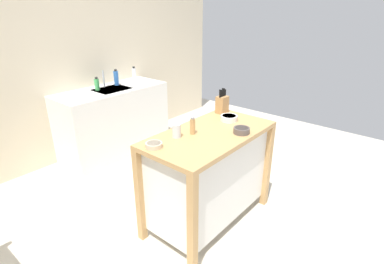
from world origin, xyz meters
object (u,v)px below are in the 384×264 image
at_px(bowl_stoneware_deep, 242,130).
at_px(knife_block, 222,104).
at_px(bowl_ceramic_small, 154,145).
at_px(pepper_grinder, 193,126).
at_px(bowl_ceramic_wide, 229,118).
at_px(sink_faucet, 104,79).
at_px(trash_bin, 248,156).
at_px(kitchen_island, 209,173).
at_px(bottle_dish_soap, 134,75).
at_px(bottle_hand_soap, 97,84).
at_px(bottle_spray_cleaner, 116,78).
at_px(drinking_cup, 177,131).

bearing_deg(bowl_stoneware_deep, knife_block, 52.84).
distance_m(bowl_ceramic_small, pepper_grinder, 0.40).
bearing_deg(bowl_ceramic_wide, bowl_ceramic_small, 172.41).
bearing_deg(sink_faucet, trash_bin, -76.11).
xyz_separation_m(kitchen_island, sink_faucet, (0.36, 2.02, 0.50)).
height_order(kitchen_island, bottle_dish_soap, bottle_dish_soap).
bearing_deg(kitchen_island, knife_block, 24.15).
height_order(bowl_ceramic_small, bowl_ceramic_wide, bowl_ceramic_wide).
relative_size(bowl_stoneware_deep, bottle_dish_soap, 0.65).
relative_size(bowl_ceramic_small, bottle_hand_soap, 0.77).
xyz_separation_m(bowl_ceramic_small, trash_bin, (1.34, -0.08, -0.60)).
distance_m(bowl_ceramic_small, sink_faucet, 2.06).
bearing_deg(bowl_ceramic_small, bottle_hand_soap, 68.55).
xyz_separation_m(bowl_ceramic_small, bowl_ceramic_wide, (0.84, -0.11, 0.01)).
xyz_separation_m(knife_block, trash_bin, (0.36, -0.14, -0.68)).
bearing_deg(bowl_ceramic_small, bottle_dish_soap, 53.84).
bearing_deg(bottle_spray_cleaner, knife_block, -91.54).
height_order(bowl_ceramic_wide, bottle_spray_cleaner, bottle_spray_cleaner).
bearing_deg(bottle_hand_soap, drinking_cup, -104.23).
bearing_deg(bowl_ceramic_wide, knife_block, 51.84).
bearing_deg(bowl_ceramic_small, drinking_cup, 0.03).
bearing_deg(bowl_ceramic_small, bowl_stoneware_deep, -28.51).
bearing_deg(knife_block, bottle_hand_soap, 98.98).
bearing_deg(knife_block, kitchen_island, -155.85).
bearing_deg(knife_block, bottle_dish_soap, 79.01).
distance_m(pepper_grinder, trash_bin, 1.16).
relative_size(bowl_stoneware_deep, bowl_ceramic_wide, 0.88).
xyz_separation_m(pepper_grinder, bottle_spray_cleaner, (0.64, 1.89, 0.02)).
xyz_separation_m(drinking_cup, pepper_grinder, (0.14, -0.06, 0.02)).
height_order(drinking_cup, sink_faucet, sink_faucet).
relative_size(knife_block, bottle_dish_soap, 1.18).
height_order(bowl_stoneware_deep, bowl_ceramic_wide, same).
bearing_deg(bowl_ceramic_small, knife_block, 3.78).
relative_size(pepper_grinder, bottle_spray_cleaner, 0.74).
xyz_separation_m(sink_faucet, bottle_hand_soap, (-0.15, -0.07, -0.03)).
distance_m(bowl_ceramic_small, bottle_dish_soap, 2.24).
bearing_deg(kitchen_island, pepper_grinder, 141.76).
relative_size(trash_bin, sink_faucet, 2.86).
height_order(knife_block, pepper_grinder, knife_block).
xyz_separation_m(bowl_ceramic_wide, bottle_dish_soap, (0.48, 1.92, 0.06)).
distance_m(sink_faucet, bottle_spray_cleaner, 0.18).
xyz_separation_m(bowl_ceramic_small, drinking_cup, (0.25, 0.00, 0.04)).
xyz_separation_m(knife_block, bottle_spray_cleaner, (0.05, 1.77, -0.00)).
relative_size(knife_block, bottle_spray_cleaner, 1.17).
relative_size(bowl_stoneware_deep, bowl_ceramic_small, 1.06).
bearing_deg(bottle_hand_soap, pepper_grinder, -99.80).
height_order(trash_bin, sink_faucet, sink_faucet).
bearing_deg(sink_faucet, kitchen_island, -99.99).
relative_size(kitchen_island, bowl_ceramic_wide, 7.63).
distance_m(kitchen_island, bottle_spray_cleaner, 2.11).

